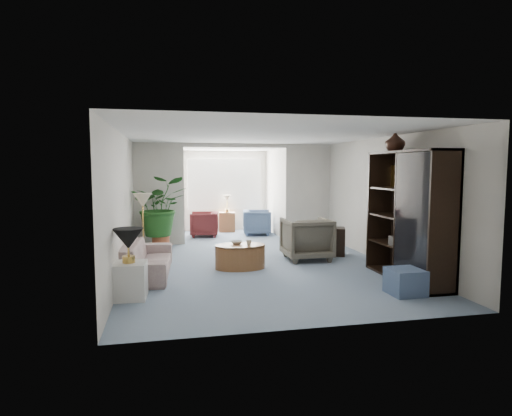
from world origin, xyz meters
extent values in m
plane|color=#879DB3|center=(0.00, 0.00, 0.00)|extent=(6.00, 6.00, 0.00)
plane|color=#879DB3|center=(0.00, 4.10, 0.00)|extent=(2.60, 2.60, 0.00)
cube|color=silver|center=(-1.90, 3.00, 1.25)|extent=(1.20, 0.12, 2.50)
cube|color=silver|center=(1.90, 3.00, 1.25)|extent=(1.20, 0.12, 2.50)
cube|color=silver|center=(0.00, 3.00, 2.45)|extent=(2.60, 0.12, 0.10)
cube|color=white|center=(0.00, 5.18, 1.40)|extent=(2.20, 0.02, 1.50)
cube|color=white|center=(0.00, 5.15, 1.40)|extent=(2.20, 0.02, 1.50)
cube|color=#B7AF92|center=(2.46, -0.10, 1.70)|extent=(0.04, 0.50, 0.40)
imported|color=#B5A999|center=(-2.09, 0.02, 0.29)|extent=(0.90, 2.03, 0.58)
cube|color=silver|center=(-2.29, -1.33, 0.26)|extent=(0.51, 0.51, 0.53)
cone|color=black|center=(-2.29, -1.33, 0.88)|extent=(0.44, 0.44, 0.30)
cone|color=beige|center=(-2.20, 1.11, 1.25)|extent=(0.36, 0.36, 0.28)
cylinder|color=brown|center=(-0.39, 0.19, 0.23)|extent=(1.00, 1.00, 0.45)
imported|color=silver|center=(-0.44, 0.29, 0.48)|extent=(0.25, 0.25, 0.06)
imported|color=silver|center=(-0.24, 0.09, 0.50)|extent=(0.11, 0.11, 0.10)
imported|color=#5F594B|center=(1.09, 0.69, 0.43)|extent=(0.93, 0.96, 0.87)
cube|color=black|center=(1.79, 0.99, 0.30)|extent=(0.61, 0.55, 0.60)
cube|color=black|center=(2.23, -1.22, 1.09)|extent=(0.52, 1.96, 2.18)
imported|color=#321910|center=(2.23, -0.72, 2.36)|extent=(0.34, 0.34, 0.36)
cube|color=slate|center=(1.74, -1.99, 0.19)|extent=(0.49, 0.49, 0.39)
cylinder|color=#AB5331|center=(-1.88, 2.43, 0.16)|extent=(0.40, 0.40, 0.32)
imported|color=#20531C|center=(-1.88, 2.43, 1.01)|extent=(1.25, 1.08, 1.39)
imported|color=slate|center=(0.78, 4.12, 0.35)|extent=(0.88, 0.86, 0.70)
imported|color=#581E1F|center=(-0.72, 4.12, 0.34)|extent=(0.85, 0.84, 0.69)
cube|color=brown|center=(0.03, 4.87, 0.29)|extent=(0.52, 0.43, 0.58)
cube|color=#4A4744|center=(2.18, -1.42, 1.09)|extent=(0.30, 0.26, 0.16)
cube|color=#32302D|center=(2.18, -1.07, 0.64)|extent=(0.30, 0.26, 0.16)
cube|color=#343028|center=(2.18, -1.69, 1.54)|extent=(0.30, 0.26, 0.16)
camera|label=1|loc=(-1.76, -7.70, 1.90)|focal=30.20mm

